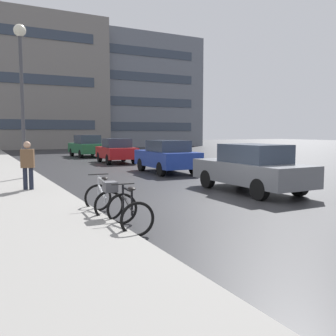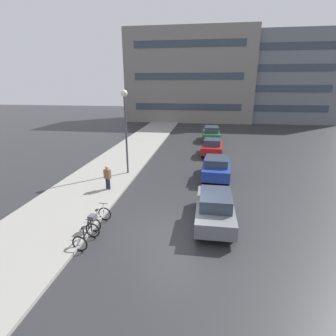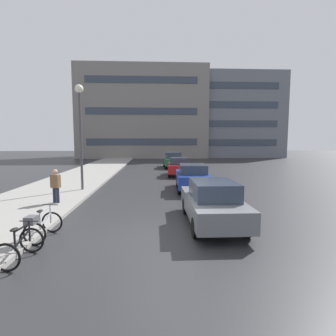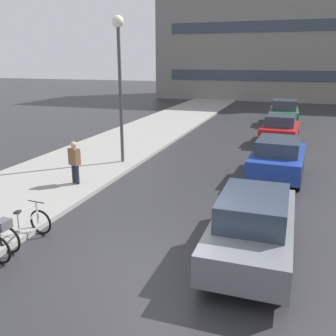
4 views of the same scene
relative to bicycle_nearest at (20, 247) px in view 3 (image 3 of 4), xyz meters
name	(u,v)px [view 3 (image 3 of 4)]	position (x,y,z in m)	size (l,w,h in m)	color
ground_plane	(158,237)	(3.43, 1.50, -0.38)	(140.00, 140.00, 0.00)	#28282B
sidewalk_kerb	(68,184)	(-2.57, 11.50, -0.31)	(4.80, 60.00, 0.14)	gray
bicycle_nearest	(20,247)	(0.00, 0.00, 0.00)	(0.78, 1.16, 0.92)	black
bicycle_second	(41,225)	(-0.06, 1.37, 0.10)	(0.77, 1.44, 0.96)	black
car_grey	(212,202)	(5.40, 2.68, 0.41)	(1.80, 4.40, 1.59)	slate
car_blue	(193,177)	(5.62, 9.18, 0.42)	(2.06, 4.09, 1.58)	navy
car_red	(179,167)	(5.42, 15.80, 0.40)	(2.08, 3.83, 1.56)	#AD1919
car_green	(173,160)	(5.35, 22.47, 0.48)	(2.06, 4.24, 1.73)	#1E6038
pedestrian	(56,185)	(-1.21, 5.69, 0.57)	(0.45, 0.35, 1.69)	#1E2333
streetlamp	(80,117)	(-0.92, 9.01, 3.97)	(0.47, 0.47, 6.15)	#424247
building_facade_main	(143,114)	(1.28, 41.58, 7.38)	(22.05, 9.42, 15.53)	gray
building_facade_side	(219,117)	(15.36, 42.87, 7.04)	(21.72, 10.22, 14.85)	slate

